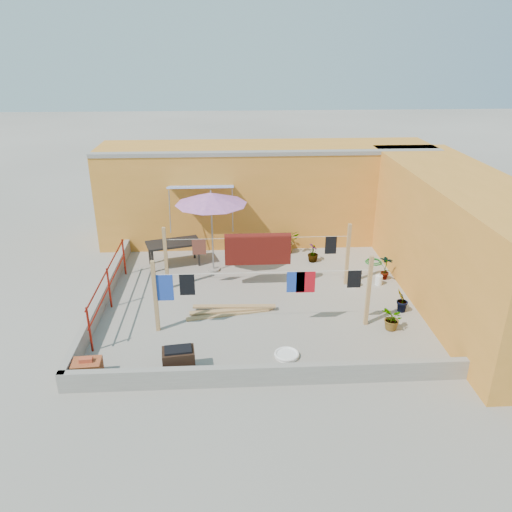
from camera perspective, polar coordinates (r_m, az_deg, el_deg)
The scene contains 21 objects.
ground at distance 13.34m, azimuth 0.39°, elevation -4.98°, with size 80.00×80.00×0.00m, color #9E998E.
wall_back at distance 17.13m, azimuth 1.10°, elevation 7.31°, with size 11.00×3.27×3.21m.
wall_right at distance 13.97m, azimuth 22.22°, elevation 1.74°, with size 2.40×9.00×3.20m, color orange.
parapet_front at distance 10.20m, azimuth 1.66°, elevation -13.42°, with size 8.30×0.16×0.44m, color gray.
parapet_left at distance 13.64m, azimuth -17.04°, elevation -4.40°, with size 0.16×7.30×0.44m, color gray.
red_railing at distance 13.19m, azimuth -16.51°, elevation -2.87°, with size 0.05×4.20×1.10m.
clothesline_rig at distance 13.35m, azimuth 0.22°, elevation 0.15°, with size 5.09×2.35×1.80m.
patio_umbrella at distance 14.26m, azimuth -5.17°, elevation 6.52°, with size 2.74×2.74×2.49m.
outdoor_table at distance 15.31m, azimuth -9.41°, elevation 1.32°, with size 1.75×1.21×0.75m.
brick_stack at distance 10.89m, azimuth -18.70°, elevation -12.21°, with size 0.60×0.45×0.50m.
lumber_pile at distance 12.71m, azimuth -2.84°, elevation -6.21°, with size 2.27×0.62×0.14m.
brazier at distance 10.58m, azimuth -8.81°, elevation -11.77°, with size 0.70×0.51×0.59m.
white_basin at distance 11.09m, azimuth 3.52°, elevation -11.19°, with size 0.55×0.55×0.10m.
water_jug_a at distance 14.49m, azimuth 13.84°, elevation -2.69°, with size 0.21×0.21×0.32m.
water_jug_b at distance 14.22m, azimuth 11.12°, elevation -2.92°, with size 0.21×0.21×0.33m.
green_hose at distance 15.93m, azimuth 13.28°, elevation -0.62°, with size 0.51×0.51×0.08m.
plant_back_a at distance 16.17m, azimuth 3.65°, elevation 1.73°, with size 0.71×0.62×0.79m, color #1A5317.
plant_back_b at distance 15.58m, azimuth 6.54°, elevation 0.37°, with size 0.33×0.33×0.59m, color #1A5317.
plant_right_a at distance 14.77m, azimuth 14.61°, elevation -1.25°, with size 0.40×0.27×0.75m, color #1A5317.
plant_right_b at distance 13.13m, azimuth 16.34°, elevation -4.91°, with size 0.36×0.29×0.65m, color #1A5317.
plant_right_c at distance 12.30m, azimuth 15.35°, elevation -6.96°, with size 0.53×0.46×0.59m, color #1A5317.
Camera 1 is at (-0.74, -11.73, 6.31)m, focal length 35.00 mm.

